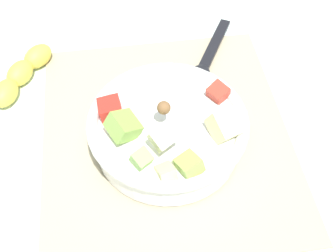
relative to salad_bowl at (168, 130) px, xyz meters
The scene contains 5 objects.
ground_plane 0.05m from the salad_bowl, behind, with size 2.40×2.40×0.00m, color silver.
placemat 0.04m from the salad_bowl, behind, with size 0.42×0.37×0.01m, color tan.
salad_bowl is the anchor object (origin of this frame).
serving_spoon 0.18m from the salad_bowl, 150.78° to the left, with size 0.18×0.11×0.01m.
banana_whole 0.28m from the salad_bowl, 127.21° to the right, with size 0.14×0.11×0.04m.
Camera 1 is at (0.40, -0.05, 0.53)m, focal length 46.69 mm.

